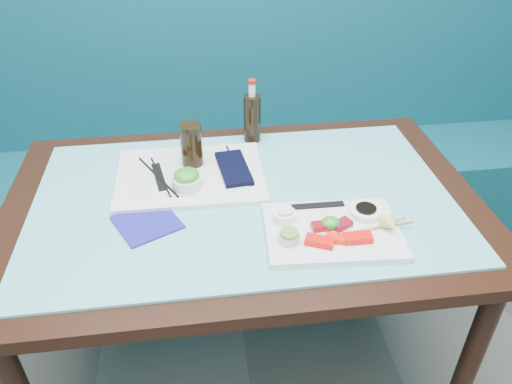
{
  "coord_description": "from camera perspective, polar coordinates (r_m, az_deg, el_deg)",
  "views": [
    {
      "loc": [
        -0.12,
        0.26,
        1.61
      ],
      "look_at": [
        0.03,
        1.41,
        0.8
      ],
      "focal_mm": 35.0,
      "sensor_mm": 36.0,
      "label": 1
    }
  ],
  "objects": [
    {
      "name": "black_chopstick_a",
      "position": [
        1.55,
        -11.16,
        1.74
      ],
      "size": [
        0.13,
        0.24,
        0.01
      ],
      "primitive_type": "cylinder",
      "rotation": [
        1.57,
        0.0,
        0.48
      ],
      "color": "black",
      "rests_on": "serving_tray"
    },
    {
      "name": "salmon_right",
      "position": [
        1.31,
        11.55,
        -5.17
      ],
      "size": [
        0.07,
        0.04,
        0.02
      ],
      "primitive_type": "cube",
      "rotation": [
        0.0,
        0.0,
        -0.03
      ],
      "color": "#FF0E0A",
      "rests_on": "sashimi_plate"
    },
    {
      "name": "cola_glass",
      "position": [
        1.57,
        -7.39,
        5.35
      ],
      "size": [
        0.07,
        0.07,
        0.14
      ],
      "primitive_type": "cylinder",
      "rotation": [
        0.0,
        0.0,
        0.1
      ],
      "color": "black",
      "rests_on": "serving_tray"
    },
    {
      "name": "lemon_wedge",
      "position": [
        1.35,
        15.15,
        -3.61
      ],
      "size": [
        0.05,
        0.05,
        0.05
      ],
      "primitive_type": "cone",
      "rotation": [
        1.57,
        0.0,
        0.23
      ],
      "color": "#EDD870",
      "rests_on": "sashimi_plate"
    },
    {
      "name": "booth_bench",
      "position": [
        2.38,
        -3.62,
        3.53
      ],
      "size": [
        3.0,
        0.56,
        1.17
      ],
      "color": "#0E4B59",
      "rests_on": "ground"
    },
    {
      "name": "seaweed_garnish",
      "position": [
        1.34,
        8.51,
        -3.47
      ],
      "size": [
        0.07,
        0.06,
        0.03
      ],
      "primitive_type": "ellipsoid",
      "rotation": [
        0.0,
        0.0,
        0.41
      ],
      "color": "#2C9221",
      "rests_on": "sashimi_plate"
    },
    {
      "name": "wasabi_fill",
      "position": [
        1.27,
        3.82,
        -4.72
      ],
      "size": [
        0.06,
        0.06,
        0.01
      ],
      "primitive_type": "cylinder",
      "rotation": [
        0.0,
        0.0,
        0.24
      ],
      "color": "olive",
      "rests_on": "ramekin_wasabi"
    },
    {
      "name": "salmon_mid",
      "position": [
        1.3,
        9.37,
        -5.3
      ],
      "size": [
        0.07,
        0.05,
        0.02
      ],
      "primitive_type": "cube",
      "rotation": [
        0.0,
        0.0,
        -0.31
      ],
      "color": "#F82509",
      "rests_on": "sashimi_plate"
    },
    {
      "name": "fork",
      "position": [
        1.65,
        -3.13,
        4.56
      ],
      "size": [
        0.02,
        0.08,
        0.01
      ],
      "primitive_type": "cylinder",
      "rotation": [
        1.57,
        0.0,
        0.07
      ],
      "color": "silver",
      "rests_on": "serving_tray"
    },
    {
      "name": "paper_placemat",
      "position": [
        1.56,
        -7.51,
        2.15
      ],
      "size": [
        0.37,
        0.27,
        0.0
      ],
      "primitive_type": "cube",
      "rotation": [
        0.0,
        0.0,
        -0.06
      ],
      "color": "silver",
      "rests_on": "serving_tray"
    },
    {
      "name": "wooden_chopstick_a",
      "position": [
        1.36,
        13.43,
        -4.01
      ],
      "size": [
        0.19,
        0.07,
        0.01
      ],
      "primitive_type": "cylinder",
      "rotation": [
        1.57,
        0.0,
        -1.24
      ],
      "color": "tan",
      "rests_on": "sashimi_plate"
    },
    {
      "name": "seaweed_bowl",
      "position": [
        1.49,
        -7.87,
        1.12
      ],
      "size": [
        0.11,
        0.11,
        0.04
      ],
      "primitive_type": "cylinder",
      "rotation": [
        0.0,
        0.0,
        0.22
      ],
      "color": "silver",
      "rests_on": "serving_tray"
    },
    {
      "name": "cola_bottle_neck",
      "position": [
        1.68,
        -0.46,
        11.62
      ],
      "size": [
        0.03,
        0.03,
        0.04
      ],
      "primitive_type": "cylinder",
      "rotation": [
        0.0,
        0.0,
        0.19
      ],
      "color": "white",
      "rests_on": "cola_bottle_body"
    },
    {
      "name": "ginger_fill",
      "position": [
        1.34,
        3.32,
        -2.17
      ],
      "size": [
        0.06,
        0.06,
        0.01
      ],
      "primitive_type": "cylinder",
      "rotation": [
        0.0,
        0.0,
        -0.32
      ],
      "color": "#FAE5CD",
      "rests_on": "ramekin_ginger"
    },
    {
      "name": "blue_napkin",
      "position": [
        1.4,
        -12.33,
        -3.41
      ],
      "size": [
        0.21,
        0.21,
        0.01
      ],
      "primitive_type": "cube",
      "rotation": [
        0.0,
        0.0,
        0.47
      ],
      "color": "navy",
      "rests_on": "glass_top"
    },
    {
      "name": "dining_table",
      "position": [
        1.52,
        -1.42,
        -3.38
      ],
      "size": [
        1.4,
        0.9,
        0.75
      ],
      "color": "black",
      "rests_on": "ground"
    },
    {
      "name": "chopstick_sleeve",
      "position": [
        1.41,
        7.1,
        -1.52
      ],
      "size": [
        0.15,
        0.03,
        0.0
      ],
      "primitive_type": "cube",
      "rotation": [
        0.0,
        0.0,
        -0.02
      ],
      "color": "black",
      "rests_on": "sashimi_plate"
    },
    {
      "name": "tuna_left",
      "position": [
        1.33,
        7.5,
        -3.89
      ],
      "size": [
        0.05,
        0.03,
        0.02
      ],
      "primitive_type": "cube",
      "rotation": [
        0.0,
        0.0,
        0.05
      ],
      "color": "maroon",
      "rests_on": "sashimi_plate"
    },
    {
      "name": "navy_pouch",
      "position": [
        1.56,
        -2.57,
        2.73
      ],
      "size": [
        0.11,
        0.21,
        0.02
      ],
      "primitive_type": "cube",
      "rotation": [
        0.0,
        0.0,
        0.11
      ],
      "color": "black",
      "rests_on": "serving_tray"
    },
    {
      "name": "soy_fill",
      "position": [
        1.39,
        12.48,
        -1.82
      ],
      "size": [
        0.06,
        0.06,
        0.01
      ],
      "primitive_type": "cylinder",
      "rotation": [
        0.0,
        0.0,
        0.08
      ],
      "color": "black",
      "rests_on": "soy_dish"
    },
    {
      "name": "cola_bottle_cap",
      "position": [
        1.67,
        -0.47,
        12.51
      ],
      "size": [
        0.04,
        0.04,
        0.01
      ],
      "primitive_type": "cylinder",
      "rotation": [
        0.0,
        0.0,
        0.4
      ],
      "color": "red",
      "rests_on": "cola_bottle_neck"
    },
    {
      "name": "sashimi_plate",
      "position": [
        1.34,
        8.74,
        -4.49
      ],
      "size": [
        0.37,
        0.28,
        0.02
      ],
      "primitive_type": "cube",
      "rotation": [
        0.0,
        0.0,
        -0.07
      ],
      "color": "white",
      "rests_on": "glass_top"
    },
    {
      "name": "cola_bottle_body",
      "position": [
        1.72,
        -0.45,
        8.39
      ],
      "size": [
        0.07,
        0.07,
        0.17
      ],
      "primitive_type": "cylinder",
      "rotation": [
        0.0,
        0.0,
        0.27
      ],
      "color": "black",
      "rests_on": "glass_top"
    },
    {
      "name": "tuna_right",
      "position": [
        1.34,
        9.78,
        -3.66
      ],
      "size": [
        0.06,
        0.05,
        0.02
      ],
      "primitive_type": "cube",
      "rotation": [
        0.0,
        0.0,
        0.49
      ],
      "color": "maroon",
      "rests_on": "sashimi_plate"
    },
    {
      "name": "soy_dish",
      "position": [
        1.4,
        12.42,
        -2.2
      ],
      "size": [
        0.09,
        0.09,
        0.02
      ],
      "primitive_type": "cylinder",
      "rotation": [
        0.0,
        0.0,
        -0.04
      ],
      "color": "white",
      "rests_on": "sashimi_plate"
    },
    {
      "name": "salmon_left",
      "position": [
        1.28,
        7.27,
        -5.62
      ],
      "size": [
        0.08,
        0.06,
        0.02
      ],
      "primitive_type": "cube",
      "rotation": [
        0.0,
        0.0,
        -0.43
      ],
      "color": "#F50F09",
      "rests_on": "sashimi_plate"
    },
    {
      "name": "ramekin_ginger",
      "position": [
        1.35,
        3.29,
        -2.76
      ],
      "size": [
        0.08,
        0.08,
        0.03
      ],
      "primitive_type": "cylinder",
      "rotation": [
        0.0,
        0.0,
        0.33
      ],
      "color": "white",
      "rests_on": "sashimi_plate"
    },
    {
      "name": "wooden_chopstick_b",
      "position": [
        1.36,
        13.83,
        -3.96
      ],
      "size": [
        0.2,
        0.03,
        0.01
      ],
      "primitive_type": "cylinder",
      "rotation": [
        1.57,
        0.0,
        -1.46
      ],
      "color": "#9A6E48",
      "rests_on": "sashimi_plate"
    },
    {
      "name": "ramekin_wasabi",
      "position": [
        1.28,
        3.8,
        -5.29
      ],
      "size": [
        0.07,
        0.07,
        0.02
      ],
      "primitive_type": "cylinder",
      "rotation": [
        0.0,
        0.0,
        0.37
      ],
      "color": "silver",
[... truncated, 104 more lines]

